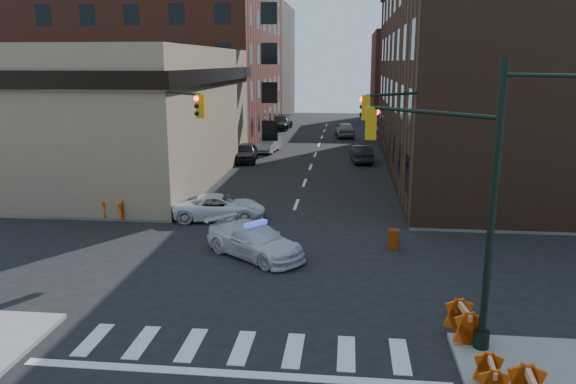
% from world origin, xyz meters
% --- Properties ---
extents(ground, '(140.00, 140.00, 0.00)m').
position_xyz_m(ground, '(0.00, 0.00, 0.00)').
color(ground, black).
rests_on(ground, ground).
extents(sidewalk_nw, '(34.00, 54.50, 0.15)m').
position_xyz_m(sidewalk_nw, '(-23.00, 32.75, 0.07)').
color(sidewalk_nw, gray).
rests_on(sidewalk_nw, ground).
extents(sidewalk_ne, '(34.00, 54.50, 0.15)m').
position_xyz_m(sidewalk_ne, '(23.00, 32.75, 0.07)').
color(sidewalk_ne, gray).
rests_on(sidewalk_ne, ground).
extents(bank_building, '(22.00, 22.00, 9.00)m').
position_xyz_m(bank_building, '(-17.00, 16.50, 4.50)').
color(bank_building, '#887159').
rests_on(bank_building, ground).
extents(apartment_block, '(25.00, 25.00, 24.00)m').
position_xyz_m(apartment_block, '(-18.50, 40.00, 12.00)').
color(apartment_block, brown).
rests_on(apartment_block, ground).
extents(commercial_row_ne, '(14.00, 34.00, 14.00)m').
position_xyz_m(commercial_row_ne, '(13.00, 22.50, 7.00)').
color(commercial_row_ne, '#4A2D1D').
rests_on(commercial_row_ne, ground).
extents(filler_nw, '(20.00, 18.00, 16.00)m').
position_xyz_m(filler_nw, '(-16.00, 62.00, 8.00)').
color(filler_nw, brown).
rests_on(filler_nw, ground).
extents(filler_ne, '(16.00, 16.00, 12.00)m').
position_xyz_m(filler_ne, '(14.00, 58.00, 6.00)').
color(filler_ne, brown).
rests_on(filler_ne, ground).
extents(signal_pole_se, '(5.40, 5.27, 8.00)m').
position_xyz_m(signal_pole_se, '(6.04, -5.52, 4.61)').
color(signal_pole_se, black).
rests_on(signal_pole_se, sidewalk_se).
extents(signal_pole_nw, '(3.58, 3.67, 8.00)m').
position_xyz_m(signal_pole_nw, '(-5.85, 5.34, 4.34)').
color(signal_pole_nw, black).
rests_on(signal_pole_nw, sidewalk_nw).
extents(signal_pole_ne, '(3.67, 3.58, 8.00)m').
position_xyz_m(signal_pole_ne, '(5.84, 5.35, 4.34)').
color(signal_pole_ne, black).
rests_on(signal_pole_ne, sidewalk_ne).
extents(tree_ne_near, '(3.00, 3.00, 4.85)m').
position_xyz_m(tree_ne_near, '(7.50, 26.00, 3.49)').
color(tree_ne_near, black).
rests_on(tree_ne_near, sidewalk_ne).
extents(tree_ne_far, '(3.00, 3.00, 4.85)m').
position_xyz_m(tree_ne_far, '(7.50, 34.00, 3.49)').
color(tree_ne_far, black).
rests_on(tree_ne_far, sidewalk_ne).
extents(police_car, '(5.02, 4.52, 1.40)m').
position_xyz_m(police_car, '(-0.92, 0.97, 0.70)').
color(police_car, silver).
rests_on(police_car, ground).
extents(pickup, '(5.01, 2.79, 1.32)m').
position_xyz_m(pickup, '(-3.70, 6.45, 0.66)').
color(pickup, white).
rests_on(pickup, ground).
extents(parked_car_wnear, '(2.21, 4.62, 1.52)m').
position_xyz_m(parked_car_wnear, '(-5.50, 23.96, 0.76)').
color(parked_car_wnear, black).
rests_on(parked_car_wnear, ground).
extents(parked_car_wfar, '(2.05, 4.42, 1.40)m').
position_xyz_m(parked_car_wfar, '(-4.36, 29.11, 0.70)').
color(parked_car_wfar, gray).
rests_on(parked_car_wfar, ground).
extents(parked_car_wdeep, '(2.54, 5.71, 1.63)m').
position_xyz_m(parked_car_wdeep, '(-5.34, 46.94, 0.81)').
color(parked_car_wdeep, black).
rests_on(parked_car_wdeep, ground).
extents(parked_car_enear, '(1.96, 4.42, 1.41)m').
position_xyz_m(parked_car_enear, '(3.97, 24.60, 0.71)').
color(parked_car_enear, black).
rests_on(parked_car_enear, ground).
extents(parked_car_efar, '(2.39, 5.02, 1.66)m').
position_xyz_m(parked_car_efar, '(2.50, 40.37, 0.83)').
color(parked_car_efar, gray).
rests_on(parked_car_efar, ground).
extents(pedestrian_a, '(0.86, 0.77, 1.97)m').
position_xyz_m(pedestrian_a, '(-9.62, 7.92, 1.14)').
color(pedestrian_a, black).
rests_on(pedestrian_a, sidewalk_nw).
extents(pedestrian_b, '(1.01, 0.87, 1.79)m').
position_xyz_m(pedestrian_b, '(-12.40, 8.60, 1.05)').
color(pedestrian_b, black).
rests_on(pedestrian_b, sidewalk_nw).
extents(pedestrian_c, '(1.23, 0.79, 1.94)m').
position_xyz_m(pedestrian_c, '(-12.87, 6.74, 1.12)').
color(pedestrian_c, black).
rests_on(pedestrian_c, sidewalk_nw).
extents(barrel_road, '(0.65, 0.65, 0.90)m').
position_xyz_m(barrel_road, '(5.00, 2.56, 0.45)').
color(barrel_road, red).
rests_on(barrel_road, ground).
extents(barrel_bank, '(0.60, 0.60, 0.93)m').
position_xyz_m(barrel_bank, '(-5.50, 5.60, 0.47)').
color(barrel_bank, '#E04C0A').
rests_on(barrel_bank, ground).
extents(barricade_se_a, '(0.77, 1.32, 0.94)m').
position_xyz_m(barricade_se_a, '(6.40, -5.70, 0.62)').
color(barricade_se_a, '#CC6709').
rests_on(barricade_se_a, sidewalk_se).
extents(barricade_se_c, '(0.62, 1.13, 0.82)m').
position_xyz_m(barricade_se_c, '(6.51, -8.59, 0.56)').
color(barricade_se_c, '#DA470A').
rests_on(barricade_se_c, sidewalk_se).
extents(barricade_nw_a, '(1.42, 0.81, 1.02)m').
position_xyz_m(barricade_nw_a, '(-7.70, 7.78, 0.66)').
color(barricade_nw_a, '#E5460A').
rests_on(barricade_nw_a, sidewalk_nw).
extents(barricade_nw_b, '(1.41, 0.91, 0.97)m').
position_xyz_m(barricade_nw_b, '(-9.02, 5.70, 0.64)').
color(barricade_nw_b, '#E6430A').
rests_on(barricade_nw_b, sidewalk_nw).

